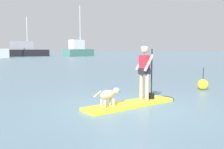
# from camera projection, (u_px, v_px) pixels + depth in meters

# --- Properties ---
(ground_plane) EXTENTS (400.00, 400.00, 0.00)m
(ground_plane) POSITION_uv_depth(u_px,v_px,m) (131.00, 106.00, 8.02)
(ground_plane) COLOR slate
(paddleboard) EXTENTS (3.56, 0.96, 0.10)m
(paddleboard) POSITION_uv_depth(u_px,v_px,m) (136.00, 103.00, 8.16)
(paddleboard) COLOR yellow
(paddleboard) RESTS_ON ground_plane
(person_paddler) EXTENTS (0.62, 0.49, 1.75)m
(person_paddler) POSITION_uv_depth(u_px,v_px,m) (145.00, 69.00, 8.29)
(person_paddler) COLOR tan
(person_paddler) RESTS_ON paddleboard
(dog) EXTENTS (1.00, 0.25, 0.52)m
(dog) POSITION_uv_depth(u_px,v_px,m) (109.00, 95.00, 7.44)
(dog) COLOR #CCB78C
(dog) RESTS_ON paddleboard
(moored_boat_far_starboard) EXTENTS (11.36, 3.73, 9.72)m
(moored_boat_far_starboard) POSITION_uv_depth(u_px,v_px,m) (24.00, 51.00, 63.90)
(moored_boat_far_starboard) COLOR black
(moored_boat_far_starboard) RESTS_ON ground_plane
(moored_boat_far_port) EXTENTS (8.44, 4.39, 12.61)m
(moored_boat_far_port) POSITION_uv_depth(u_px,v_px,m) (78.00, 50.00, 64.96)
(moored_boat_far_port) COLOR #3F7266
(moored_boat_far_port) RESTS_ON ground_plane
(marker_buoy) EXTENTS (0.46, 0.46, 0.96)m
(marker_buoy) POSITION_uv_depth(u_px,v_px,m) (203.00, 84.00, 11.14)
(marker_buoy) COLOR yellow
(marker_buoy) RESTS_ON ground_plane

